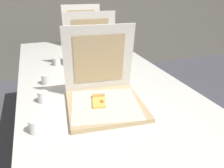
{
  "coord_description": "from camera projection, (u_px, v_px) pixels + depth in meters",
  "views": [
    {
      "loc": [
        -0.36,
        -0.57,
        1.3
      ],
      "look_at": [
        0.02,
        0.49,
        0.79
      ],
      "focal_mm": 35.25,
      "sensor_mm": 36.0,
      "label": 1
    }
  ],
  "objects": [
    {
      "name": "table",
      "position": [
        100.0,
        88.0,
        1.42
      ],
      "size": [
        0.98,
        2.43,
        0.73
      ],
      "color": "silver",
      "rests_on": "ground"
    },
    {
      "name": "pizza_box_back",
      "position": [
        85.0,
        43.0,
        2.09
      ],
      "size": [
        0.41,
        0.46,
        0.39
      ],
      "rotation": [
        0.0,
        0.0,
        -0.08
      ],
      "color": "tan",
      "rests_on": "table"
    },
    {
      "name": "cup_white_near_center",
      "position": [
        43.0,
        97.0,
        1.16
      ],
      "size": [
        0.05,
        0.05,
        0.06
      ],
      "primitive_type": "cylinder",
      "color": "white",
      "rests_on": "table"
    },
    {
      "name": "cup_white_near_left",
      "position": [
        35.0,
        126.0,
        0.92
      ],
      "size": [
        0.05,
        0.05,
        0.06
      ],
      "primitive_type": "cylinder",
      "color": "white",
      "rests_on": "table"
    },
    {
      "name": "cup_white_far",
      "position": [
        57.0,
        62.0,
        1.68
      ],
      "size": [
        0.05,
        0.05,
        0.06
      ],
      "primitive_type": "cylinder",
      "color": "white",
      "rests_on": "table"
    },
    {
      "name": "pizza_box_front",
      "position": [
        104.0,
        95.0,
        1.12
      ],
      "size": [
        0.41,
        0.41,
        0.39
      ],
      "rotation": [
        0.0,
        0.0,
        -0.1
      ],
      "color": "tan",
      "rests_on": "table"
    },
    {
      "name": "pizza_box_middle",
      "position": [
        95.0,
        63.0,
        1.56
      ],
      "size": [
        0.41,
        0.41,
        0.4
      ],
      "rotation": [
        0.0,
        0.0,
        -0.08
      ],
      "color": "tan",
      "rests_on": "table"
    },
    {
      "name": "cup_white_mid",
      "position": [
        46.0,
        79.0,
        1.37
      ],
      "size": [
        0.05,
        0.05,
        0.06
      ],
      "primitive_type": "cylinder",
      "color": "white",
      "rests_on": "table"
    }
  ]
}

